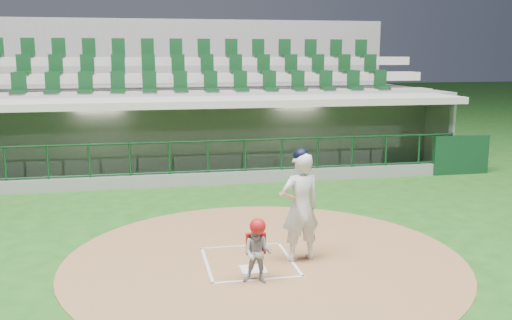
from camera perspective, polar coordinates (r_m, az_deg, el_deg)
The scene contains 8 objects.
ground at distance 10.58m, azimuth -1.02°, elevation -9.63°, with size 120.00×120.00×0.00m, color #1A4A15.
dirt_circle at distance 10.45m, azimuth 0.83°, elevation -9.86°, with size 7.20×7.20×0.01m, color brown.
home_plate at distance 9.93m, azimuth -0.28°, elevation -10.88°, with size 0.43×0.43×0.02m, color silver.
batter_box_chalk at distance 10.30m, azimuth -0.71°, elevation -10.10°, with size 1.55×1.80×0.01m.
dugout_structure at distance 17.90m, azimuth -5.22°, elevation 1.85°, with size 16.40×3.70×3.00m.
seating_deck at distance 20.87m, azimuth -6.43°, elevation 4.35°, with size 17.00×6.72×5.15m.
batter at distance 10.10m, azimuth 4.45°, elevation -4.55°, with size 0.93×0.94×2.04m.
catcher at distance 9.25m, azimuth 0.16°, elevation -9.02°, with size 0.58×0.52×1.07m.
Camera 1 is at (-1.77, -9.77, 3.65)m, focal length 40.00 mm.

